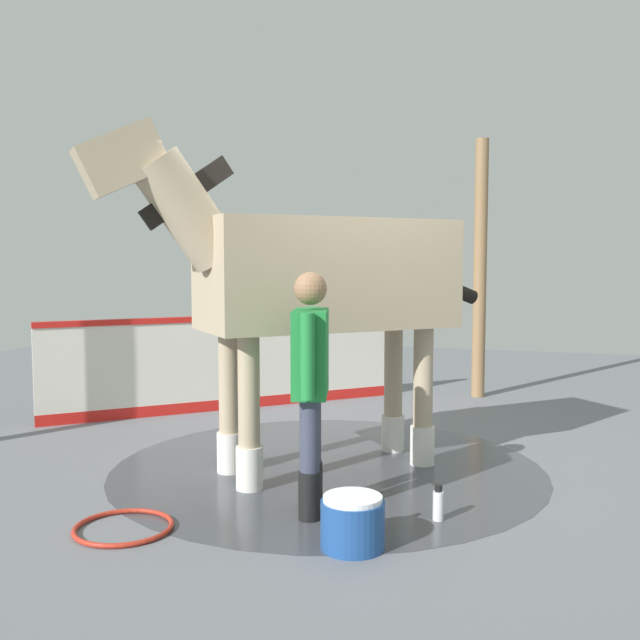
% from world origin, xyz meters
% --- Properties ---
extents(ground_plane, '(16.00, 16.00, 0.02)m').
position_xyz_m(ground_plane, '(0.00, 0.00, -0.01)').
color(ground_plane, slate).
extents(wet_patch, '(3.48, 3.48, 0.00)m').
position_xyz_m(wet_patch, '(-0.22, 0.10, 0.00)').
color(wet_patch, '#42444C').
rests_on(wet_patch, ground).
extents(barrier_wall, '(2.86, 3.07, 1.06)m').
position_xyz_m(barrier_wall, '(1.65, 1.83, 0.49)').
color(barrier_wall, silver).
rests_on(barrier_wall, ground).
extents(roof_post_far, '(0.16, 0.16, 3.13)m').
position_xyz_m(roof_post_far, '(3.26, -0.76, 1.56)').
color(roof_post_far, olive).
rests_on(roof_post_far, ground).
extents(horse, '(2.42, 2.59, 2.65)m').
position_xyz_m(horse, '(-0.30, 0.19, 1.52)').
color(horse, tan).
rests_on(horse, ground).
extents(handler, '(0.64, 0.33, 1.61)m').
position_xyz_m(handler, '(-1.24, -0.10, 0.92)').
color(handler, black).
rests_on(handler, ground).
extents(wash_bucket, '(0.38, 0.38, 0.31)m').
position_xyz_m(wash_bucket, '(-1.71, -0.51, 0.15)').
color(wash_bucket, '#1E478C').
rests_on(wash_bucket, ground).
extents(bottle_shampoo, '(0.07, 0.07, 0.23)m').
position_xyz_m(bottle_shampoo, '(-1.11, -0.92, 0.11)').
color(bottle_shampoo, white).
rests_on(bottle_shampoo, ground).
extents(bottle_spray, '(0.07, 0.07, 0.25)m').
position_xyz_m(bottle_spray, '(-1.39, -0.59, 0.11)').
color(bottle_spray, '#4CA559').
rests_on(bottle_spray, ground).
extents(hose_coil, '(0.62, 0.62, 0.03)m').
position_xyz_m(hose_coil, '(-1.88, 0.92, 0.02)').
color(hose_coil, '#B72D1E').
rests_on(hose_coil, ground).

